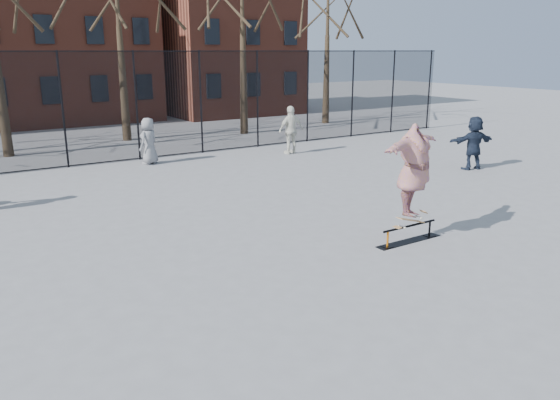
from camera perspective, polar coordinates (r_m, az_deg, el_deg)
ground at (r=9.66m, az=4.95°, el=-9.07°), size 100.00×100.00×0.00m
skate_rail at (r=12.09m, az=13.34°, el=-3.58°), size 1.71×0.26×0.38m
skateboard at (r=12.01m, az=13.47°, el=-2.32°), size 0.78×0.19×0.09m
skater at (r=11.75m, az=13.78°, el=2.47°), size 2.49×1.51×1.96m
bystander_white at (r=21.73m, az=1.17°, el=7.33°), size 1.11×0.47×1.89m
bystander_navy at (r=19.95m, az=19.59°, el=5.64°), size 1.79×0.93×1.84m
bystander_extra at (r=20.28m, az=-13.55°, el=6.01°), size 0.98×0.90×1.67m
fence at (r=20.71m, az=-17.99°, el=9.28°), size 34.03×0.07×4.00m
rowhouses at (r=33.52m, az=-23.66°, el=17.71°), size 29.00×7.00×13.00m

